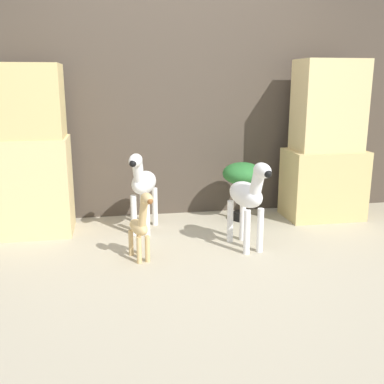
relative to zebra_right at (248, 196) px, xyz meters
The scene contains 8 objects.
ground_plane 0.64m from the zebra_right, 145.46° to the right, with size 14.00×14.00×0.00m, color #B2A88E.
wall_back 1.36m from the zebra_right, 109.40° to the left, with size 6.40×0.08×2.20m.
rock_pillar_left 1.91m from the zebra_right, 158.29° to the left, with size 0.73×0.47×1.45m.
rock_pillar_right 1.23m from the zebra_right, 35.69° to the left, with size 0.73×0.47×1.50m.
zebra_right is the anchor object (origin of this frame).
zebra_left 0.96m from the zebra_right, 143.78° to the left, with size 0.32×0.57×0.73m.
giraffe_figurine 0.87m from the zebra_right, behind, with size 0.20×0.40×0.55m.
potted_palm_front 0.75m from the zebra_right, 76.89° to the left, with size 0.38×0.38×0.56m.
Camera 1 is at (-0.63, -2.99, 1.31)m, focal length 42.00 mm.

